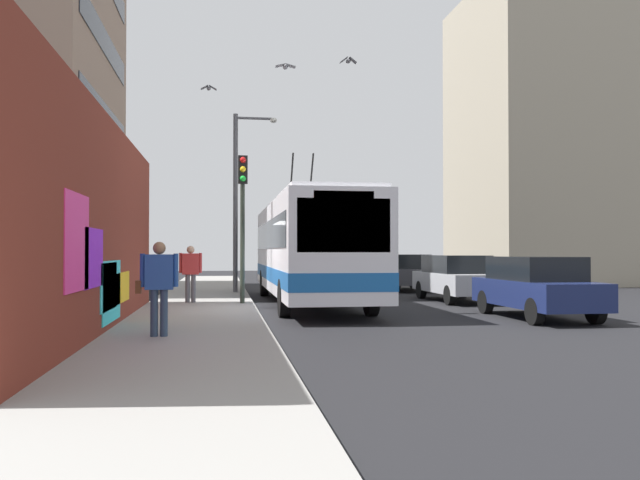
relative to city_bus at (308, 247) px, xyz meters
The scene contains 14 objects.
ground_plane 3.98m from the city_bus, 149.28° to the left, with size 80.00×80.00×0.00m, color black.
sidewalk_slab 4.89m from the city_bus, 131.70° to the left, with size 48.00×3.20×0.15m, color gray.
graffiti_wall 8.81m from the city_bus, 144.23° to the left, with size 13.79×0.32×4.44m.
building_far_left 16.42m from the city_bus, 52.81° to the left, with size 12.46×6.39×21.50m.
building_far_right 20.16m from the city_bus, 52.10° to the right, with size 8.99×9.84×15.57m.
city_bus is the anchor object (origin of this frame).
parked_car_navy 7.48m from the city_bus, 135.42° to the right, with size 4.34×1.75×1.58m.
parked_car_silver 5.32m from the city_bus, 84.88° to the right, with size 4.58×1.78×1.58m.
parked_car_dark_gray 8.63m from the city_bus, 37.35° to the right, with size 4.42×1.83×1.58m.
pedestrian_midblock 3.83m from the city_bus, 99.40° to the left, with size 0.23×0.69×1.73m.
pedestrian_near_wall 9.52m from the city_bus, 155.64° to the left, with size 0.23×0.77×1.74m.
traffic_light 2.80m from the city_bus, 120.29° to the left, with size 0.49×0.28×4.46m.
street_lamp 5.40m from the city_bus, 24.92° to the left, with size 0.44×1.70×6.91m.
flying_pigeons 6.15m from the city_bus, 141.46° to the left, with size 6.33×4.84×1.59m.
Camera 1 is at (-17.95, 0.96, 1.72)m, focal length 36.60 mm.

